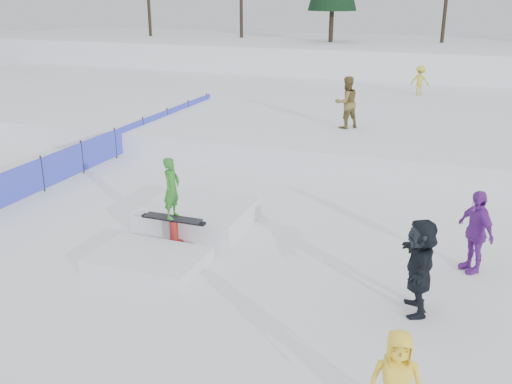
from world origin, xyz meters
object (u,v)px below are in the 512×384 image
(safety_fence, at_px, (115,143))
(spectator_purple, at_px, (475,231))
(spectator_dark, at_px, (420,266))
(walker_olive, at_px, (346,102))
(spectator_yellow, at_px, (396,381))
(walker_ygreen, at_px, (420,81))
(jib_rail_feature, at_px, (185,224))

(safety_fence, bearing_deg, spectator_purple, -21.82)
(safety_fence, relative_size, spectator_dark, 8.69)
(walker_olive, height_order, spectator_yellow, walker_olive)
(spectator_dark, bearing_deg, spectator_yellow, -10.13)
(safety_fence, xyz_separation_m, spectator_yellow, (11.00, -10.07, 0.20))
(safety_fence, distance_m, spectator_purple, 12.86)
(walker_ygreen, height_order, spectator_dark, walker_ygreen)
(walker_ygreen, height_order, jib_rail_feature, walker_ygreen)
(walker_ygreen, relative_size, spectator_dark, 0.76)
(walker_olive, bearing_deg, spectator_dark, 65.20)
(spectator_purple, height_order, jib_rail_feature, jib_rail_feature)
(walker_olive, distance_m, spectator_yellow, 14.68)
(walker_olive, distance_m, spectator_purple, 10.04)
(walker_olive, relative_size, spectator_yellow, 1.27)
(spectator_purple, bearing_deg, spectator_dark, -61.03)
(walker_ygreen, height_order, spectator_yellow, walker_ygreen)
(walker_ygreen, distance_m, spectator_yellow, 22.53)
(spectator_yellow, bearing_deg, walker_ygreen, 81.36)
(walker_ygreen, distance_m, spectator_purple, 17.38)
(spectator_yellow, xyz_separation_m, spectator_dark, (0.00, 3.19, 0.17))
(safety_fence, height_order, jib_rail_feature, jib_rail_feature)
(walker_olive, xyz_separation_m, spectator_purple, (4.61, -8.88, -0.85))
(walker_ygreen, xyz_separation_m, spectator_yellow, (1.77, -22.45, -0.76))
(walker_olive, xyz_separation_m, walker_ygreen, (1.91, 8.27, -0.25))
(spectator_yellow, bearing_deg, spectator_purple, 66.84)
(walker_ygreen, bearing_deg, spectator_dark, 106.32)
(spectator_dark, height_order, jib_rail_feature, jib_rail_feature)
(safety_fence, xyz_separation_m, walker_ygreen, (9.23, 12.38, 0.95))
(safety_fence, height_order, walker_ygreen, walker_ygreen)
(walker_olive, relative_size, walker_ygreen, 1.35)
(spectator_yellow, xyz_separation_m, jib_rail_feature, (-5.59, 4.84, -0.44))
(spectator_purple, bearing_deg, spectator_yellow, -47.05)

